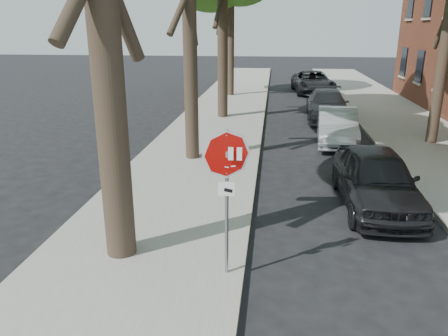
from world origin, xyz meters
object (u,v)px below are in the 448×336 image
object	(u,v)px
car_a	(376,179)
car_d	(313,82)
car_b	(337,126)
car_c	(327,105)
stop_sign	(227,176)

from	to	relation	value
car_a	car_d	world-z (taller)	same
car_d	car_a	bearing A→B (deg)	-94.33
car_b	car_c	bearing A→B (deg)	92.60
car_b	car_d	size ratio (longest dim) A/B	0.77
stop_sign	car_d	bearing A→B (deg)	81.87
car_c	car_a	bearing A→B (deg)	-87.38
car_b	car_d	xyz separation A→B (m)	(0.14, 13.21, 0.06)
car_b	car_c	distance (m)	4.66
car_a	car_d	xyz separation A→B (m)	(0.00, 19.38, 0.00)
car_a	car_b	bearing A→B (deg)	90.21
car_b	car_a	bearing A→B (deg)	-84.46
car_b	car_d	world-z (taller)	car_d
stop_sign	car_d	distance (m)	23.36
stop_sign	car_c	size ratio (longest dim) A/B	0.55
stop_sign	car_d	xyz separation A→B (m)	(3.30, 23.09, -1.22)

